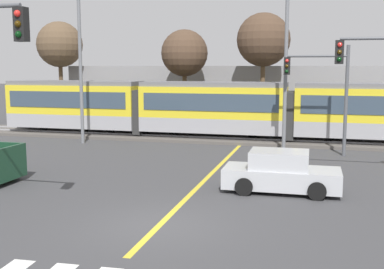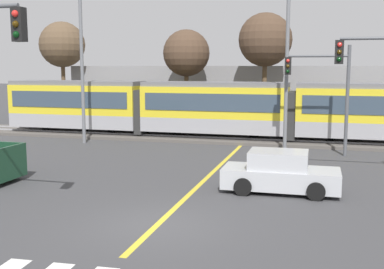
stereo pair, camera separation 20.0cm
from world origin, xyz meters
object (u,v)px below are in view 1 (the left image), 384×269
at_px(sedan_crossing, 281,173).
at_px(bare_tree_far_west, 60,45).
at_px(traffic_light_far_right, 324,84).
at_px(street_lamp_west, 83,55).
at_px(light_rail_tram, 214,107).
at_px(bare_tree_west, 184,54).
at_px(street_lamp_centre, 290,50).
at_px(bare_tree_east, 263,40).

xyz_separation_m(sedan_crossing, bare_tree_far_west, (-18.76, 17.32, 5.55)).
bearing_deg(sedan_crossing, traffic_light_far_right, 79.68).
height_order(street_lamp_west, bare_tree_far_west, street_lamp_west).
xyz_separation_m(light_rail_tram, traffic_light_far_right, (6.57, -3.72, 1.61)).
height_order(bare_tree_far_west, bare_tree_west, bare_tree_far_west).
distance_m(street_lamp_centre, bare_tree_far_west, 20.30).
bearing_deg(bare_tree_west, bare_tree_east, -0.19).
bearing_deg(traffic_light_far_right, light_rail_tram, 150.47).
bearing_deg(street_lamp_centre, bare_tree_west, 137.45).
xyz_separation_m(sedan_crossing, traffic_light_far_right, (1.48, 8.14, 2.95)).
height_order(light_rail_tram, street_lamp_centre, street_lamp_centre).
height_order(light_rail_tram, traffic_light_far_right, traffic_light_far_right).
xyz_separation_m(light_rail_tram, bare_tree_west, (-3.06, 4.22, 3.43)).
distance_m(light_rail_tram, street_lamp_west, 8.50).
bearing_deg(bare_tree_east, bare_tree_west, 179.81).
bearing_deg(street_lamp_west, bare_tree_east, 38.46).
relative_size(light_rail_tram, bare_tree_east, 3.42).
distance_m(traffic_light_far_right, bare_tree_far_west, 22.38).
distance_m(traffic_light_far_right, bare_tree_east, 9.28).
height_order(light_rail_tram, bare_tree_west, bare_tree_west).
bearing_deg(light_rail_tram, sedan_crossing, -66.78).
xyz_separation_m(light_rail_tram, bare_tree_east, (2.55, 4.20, 4.28)).
xyz_separation_m(light_rail_tram, street_lamp_west, (-7.08, -3.45, 3.19)).
height_order(bare_tree_west, bare_tree_east, bare_tree_east).
distance_m(sedan_crossing, street_lamp_centre, 10.07).
bearing_deg(bare_tree_far_west, street_lamp_west, -53.47).
bearing_deg(bare_tree_east, light_rail_tram, -121.28).
relative_size(traffic_light_far_right, street_lamp_centre, 0.59).
height_order(street_lamp_centre, bare_tree_far_west, street_lamp_centre).
bearing_deg(bare_tree_west, sedan_crossing, -63.14).
distance_m(light_rail_tram, bare_tree_far_west, 15.31).
bearing_deg(street_lamp_west, sedan_crossing, -34.66).
bearing_deg(traffic_light_far_right, street_lamp_west, 178.85).
xyz_separation_m(street_lamp_west, bare_tree_east, (9.63, 7.65, 1.09)).
bearing_deg(bare_tree_west, street_lamp_west, -117.69).
xyz_separation_m(sedan_crossing, bare_tree_west, (-8.15, 16.09, 4.78)).
xyz_separation_m(street_lamp_centre, bare_tree_west, (-7.84, 7.19, 0.07)).
relative_size(traffic_light_far_right, bare_tree_west, 0.78).
height_order(light_rail_tram, street_lamp_west, street_lamp_west).
xyz_separation_m(light_rail_tram, bare_tree_far_west, (-13.67, 5.45, 4.20)).
relative_size(street_lamp_centre, bare_tree_far_west, 1.18).
bearing_deg(bare_tree_far_west, street_lamp_centre, -24.53).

